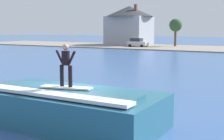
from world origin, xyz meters
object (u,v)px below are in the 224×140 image
Objects in this scene: surfboard at (66,87)px; house_with_chimney at (129,24)px; surfer at (66,63)px; tree_tall_bare at (176,26)px; wave_crest at (68,107)px; car_near_shore at (137,43)px.

house_with_chimney reaches higher than surfboard.
tree_tall_bare is at bearing 104.11° from surfer.
surfer reaches higher than surfboard.
car_near_shore is at bearing 112.07° from wave_crest.
car_near_shore is (-19.19, 47.33, 0.23)m from wave_crest.
surfer is 51.27m from car_near_shore.
surfboard is (0.06, -0.15, 0.83)m from wave_crest.
tree_tall_bare is (-13.25, 52.71, 1.80)m from surfer.
car_near_shore is at bearing -52.34° from house_with_chimney.
house_with_chimney is 1.88× the size of tree_tall_bare.
car_near_shore is at bearing 112.07° from surfboard.
house_with_chimney reaches higher than car_near_shore.
surfer is 0.29× the size of tree_tall_bare.
house_with_chimney is (-24.53, 54.32, 2.31)m from surfer.
house_with_chimney is 11.41m from tree_tall_bare.
wave_crest is 0.85m from surfboard.
tree_tall_bare is (-13.18, 52.56, 3.59)m from wave_crest.
car_near_shore is at bearing 112.08° from surfer.
surfer is at bearing -67.92° from car_near_shore.
car_near_shore reaches higher than surfboard.
surfboard is at bearing -67.93° from car_near_shore.
surfer is 0.16× the size of house_with_chimney.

